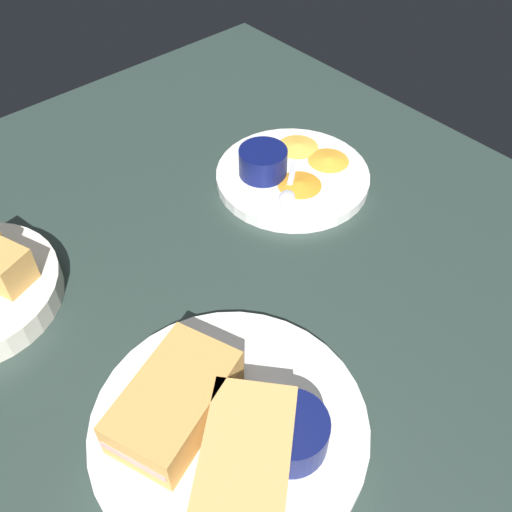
{
  "coord_description": "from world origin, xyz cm",
  "views": [
    {
      "loc": [
        -20.12,
        -33.29,
        52.47
      ],
      "look_at": [
        11.05,
        1.87,
        3.0
      ],
      "focal_mm": 40.35,
      "sensor_mm": 36.0,
      "label": 1
    }
  ],
  "objects": [
    {
      "name": "sandwich_half_near",
      "position": [
        -7.77,
        -7.91,
        4.0
      ],
      "size": [
        14.86,
        11.64,
        4.8
      ],
      "color": "tan",
      "rests_on": "plate_sandwich_main"
    },
    {
      "name": "plate_chips_companion",
      "position": [
        26.71,
        11.66,
        0.8
      ],
      "size": [
        21.8,
        21.8,
        1.6
      ],
      "primitive_type": "cylinder",
      "color": "white",
      "rests_on": "ground_plane"
    },
    {
      "name": "spoon_by_dark_ramekin",
      "position": [
        -2.89,
        -11.77,
        1.96
      ],
      "size": [
        3.66,
        9.94,
        0.8
      ],
      "color": "silver",
      "rests_on": "plate_sandwich_main"
    },
    {
      "name": "sandwich_half_far",
      "position": [
        -6.5,
        -16.67,
        4.0
      ],
      "size": [
        14.83,
        14.21,
        4.8
      ],
      "color": "tan",
      "rests_on": "plate_sandwich_main"
    },
    {
      "name": "spoon_by_gravy_ramekin",
      "position": [
        23.01,
        8.74,
        1.96
      ],
      "size": [
        8.67,
        7.27,
        0.8
      ],
      "color": "silver",
      "rests_on": "plate_chips_companion"
    },
    {
      "name": "ramekin_light_gravy",
      "position": [
        23.44,
        14.38,
        3.68
      ],
      "size": [
        6.8,
        6.8,
        3.86
      ],
      "color": "#0C144C",
      "rests_on": "plate_chips_companion"
    },
    {
      "name": "ground_plane",
      "position": [
        0.0,
        0.0,
        -1.5
      ],
      "size": [
        110.0,
        110.0,
        3.0
      ],
      "primitive_type": "cube",
      "color": "#283833"
    },
    {
      "name": "plantain_chip_scatter",
      "position": [
        29.77,
        11.63,
        1.9
      ],
      "size": [
        14.49,
        13.21,
        0.6
      ],
      "color": "gold",
      "rests_on": "plate_chips_companion"
    },
    {
      "name": "ramekin_dark_sauce",
      "position": [
        -1.64,
        -17.2,
        3.69
      ],
      "size": [
        7.03,
        7.03,
        3.9
      ],
      "color": "#0C144C",
      "rests_on": "plate_sandwich_main"
    },
    {
      "name": "plate_sandwich_main",
      "position": [
        -4.61,
        -11.92,
        0.8
      ],
      "size": [
        26.92,
        26.92,
        1.6
      ],
      "primitive_type": "cylinder",
      "color": "white",
      "rests_on": "ground_plane"
    }
  ]
}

